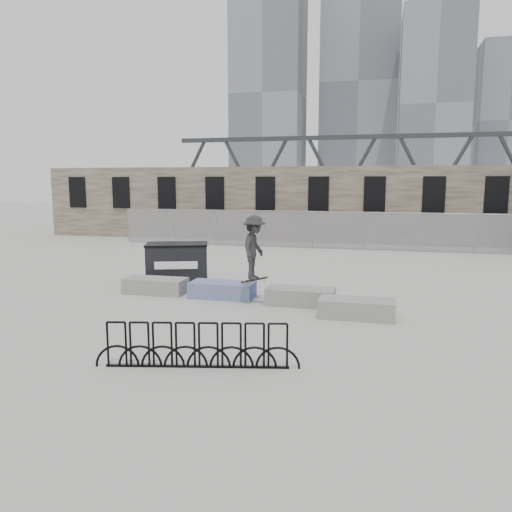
{
  "coord_description": "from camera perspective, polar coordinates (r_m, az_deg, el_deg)",
  "views": [
    {
      "loc": [
        3.65,
        -14.42,
        3.6
      ],
      "look_at": [
        -0.13,
        0.53,
        1.3
      ],
      "focal_mm": 35.0,
      "sensor_mm": 36.0,
      "label": 1
    }
  ],
  "objects": [
    {
      "name": "chainlink_fence",
      "position": [
        27.29,
        6.45,
        3.04
      ],
      "size": [
        22.06,
        0.06,
        2.02
      ],
      "color": "gray",
      "rests_on": "ground"
    },
    {
      "name": "planter_far_left",
      "position": [
        16.59,
        -11.41,
        -3.27
      ],
      "size": [
        2.0,
        0.9,
        0.5
      ],
      "color": "gray",
      "rests_on": "ground"
    },
    {
      "name": "truss_bridge",
      "position": [
        69.71,
        19.63,
        8.44
      ],
      "size": [
        70.0,
        3.0,
        9.8
      ],
      "color": "#2D3033",
      "rests_on": "ground"
    },
    {
      "name": "dumpster",
      "position": [
        18.1,
        -8.99,
        -0.78
      ],
      "size": [
        2.48,
        1.97,
        1.43
      ],
      "rotation": [
        0.0,
        0.0,
        0.34
      ],
      "color": "black",
      "rests_on": "ground"
    },
    {
      "name": "planter_center_right",
      "position": [
        14.81,
        5.1,
        -4.55
      ],
      "size": [
        2.0,
        0.9,
        0.5
      ],
      "color": "gray",
      "rests_on": "ground"
    },
    {
      "name": "bike_rack",
      "position": [
        9.92,
        -6.77,
        -10.17
      ],
      "size": [
        3.96,
        0.91,
        0.9
      ],
      "rotation": [
        0.0,
        0.0,
        0.22
      ],
      "color": "black",
      "rests_on": "ground"
    },
    {
      "name": "planter_center_left",
      "position": [
        15.68,
        -3.86,
        -3.8
      ],
      "size": [
        2.0,
        0.9,
        0.5
      ],
      "color": "#334B99",
      "rests_on": "ground"
    },
    {
      "name": "ground",
      "position": [
        15.3,
        -0.02,
        -5.12
      ],
      "size": [
        120.0,
        120.0,
        0.0
      ],
      "primitive_type": "plane",
      "color": "#A1A29D",
      "rests_on": "ground"
    },
    {
      "name": "planter_offset",
      "position": [
        13.66,
        11.43,
        -5.8
      ],
      "size": [
        2.0,
        0.9,
        0.5
      ],
      "color": "gray",
      "rests_on": "ground"
    },
    {
      "name": "skateboarder",
      "position": [
        14.53,
        -0.2,
        0.99
      ],
      "size": [
        0.81,
        1.25,
        2.0
      ],
      "rotation": [
        0.0,
        0.0,
        1.5
      ],
      "color": "#262628",
      "rests_on": "ground"
    },
    {
      "name": "stone_wall",
      "position": [
        30.91,
        7.43,
        5.93
      ],
      "size": [
        36.0,
        2.58,
        4.5
      ],
      "color": "brown",
      "rests_on": "ground"
    },
    {
      "name": "skyline_towers",
      "position": [
        109.69,
        12.14,
        17.33
      ],
      "size": [
        58.0,
        28.0,
        48.0
      ],
      "color": "slate",
      "rests_on": "ground"
    }
  ]
}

